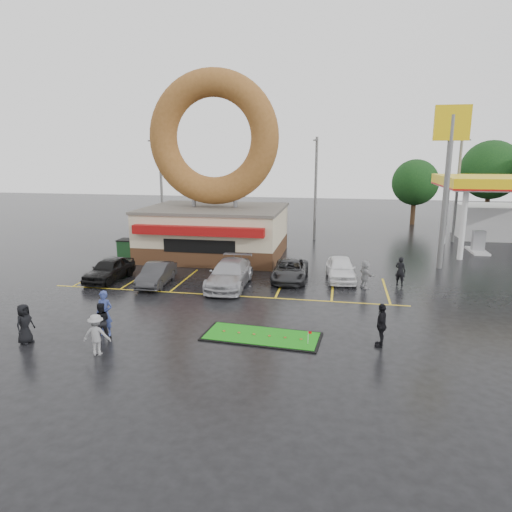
% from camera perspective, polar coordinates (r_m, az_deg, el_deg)
% --- Properties ---
extents(ground, '(120.00, 120.00, 0.00)m').
position_cam_1_polar(ground, '(22.14, -6.66, -7.51)').
color(ground, black).
rests_on(ground, ground).
extents(donut_shop, '(10.20, 8.70, 13.50)m').
position_cam_1_polar(donut_shop, '(34.21, -5.24, 7.39)').
color(donut_shop, '#472B19').
rests_on(donut_shop, ground).
extents(gas_station, '(12.30, 13.65, 5.90)m').
position_cam_1_polar(gas_station, '(43.16, 29.25, 5.92)').
color(gas_station, silver).
rests_on(gas_station, ground).
extents(shell_sign, '(2.20, 0.36, 10.60)m').
position_cam_1_polar(shell_sign, '(32.50, 22.99, 11.32)').
color(shell_sign, slate).
rests_on(shell_sign, ground).
extents(streetlight_left, '(0.40, 2.21, 9.00)m').
position_cam_1_polar(streetlight_left, '(43.03, -11.80, 8.70)').
color(streetlight_left, slate).
rests_on(streetlight_left, ground).
extents(streetlight_mid, '(0.40, 2.21, 9.00)m').
position_cam_1_polar(streetlight_mid, '(40.88, 7.46, 8.65)').
color(streetlight_mid, slate).
rests_on(streetlight_mid, ground).
extents(streetlight_right, '(0.40, 2.21, 9.00)m').
position_cam_1_polar(streetlight_right, '(42.92, 23.90, 7.87)').
color(streetlight_right, slate).
rests_on(streetlight_right, ground).
extents(tree_far_c, '(6.30, 6.30, 9.00)m').
position_cam_1_polar(tree_far_c, '(56.07, 27.29, 9.53)').
color(tree_far_c, '#332114').
rests_on(tree_far_c, ground).
extents(tree_far_d, '(4.90, 4.90, 7.00)m').
position_cam_1_polar(tree_far_d, '(52.46, 19.28, 8.67)').
color(tree_far_d, '#332114').
rests_on(tree_far_d, ground).
extents(car_black, '(1.90, 4.22, 1.41)m').
position_cam_1_polar(car_black, '(29.22, -17.87, -1.59)').
color(car_black, black).
rests_on(car_black, ground).
extents(car_dgrey, '(1.60, 3.98, 1.29)m').
position_cam_1_polar(car_dgrey, '(27.56, -12.32, -2.23)').
color(car_dgrey, '#29292B').
rests_on(car_dgrey, ground).
extents(car_silver, '(2.24, 5.29, 1.52)m').
position_cam_1_polar(car_silver, '(26.58, -3.31, -2.25)').
color(car_silver, '#A2A1A6').
rests_on(car_silver, ground).
extents(car_grey, '(2.11, 4.44, 1.22)m').
position_cam_1_polar(car_grey, '(28.01, 4.29, -1.80)').
color(car_grey, '#28292B').
rests_on(car_grey, ground).
extents(car_white, '(2.05, 4.31, 1.42)m').
position_cam_1_polar(car_white, '(28.41, 10.54, -1.56)').
color(car_white, white).
rests_on(car_white, ground).
extents(person_blue, '(0.72, 0.47, 1.97)m').
position_cam_1_polar(person_blue, '(20.54, -18.40, -6.82)').
color(person_blue, navy).
rests_on(person_blue, ground).
extents(person_blackjkt, '(0.96, 0.88, 1.59)m').
position_cam_1_polar(person_blackjkt, '(20.21, -18.83, -7.73)').
color(person_blackjkt, black).
rests_on(person_blackjkt, ground).
extents(person_hoodie, '(1.13, 0.76, 1.63)m').
position_cam_1_polar(person_hoodie, '(18.79, -19.31, -9.27)').
color(person_hoodie, gray).
rests_on(person_hoodie, ground).
extents(person_bystander, '(0.66, 0.89, 1.67)m').
position_cam_1_polar(person_bystander, '(21.03, -26.96, -7.56)').
color(person_bystander, black).
rests_on(person_bystander, ground).
extents(person_cameraman, '(0.57, 1.10, 1.80)m').
position_cam_1_polar(person_cameraman, '(19.15, 15.40, -8.32)').
color(person_cameraman, black).
rests_on(person_cameraman, ground).
extents(person_walker_near, '(1.07, 1.58, 1.63)m').
position_cam_1_polar(person_walker_near, '(26.98, 13.48, -2.24)').
color(person_walker_near, '#98989B').
rests_on(person_walker_near, ground).
extents(person_walker_far, '(0.74, 0.64, 1.70)m').
position_cam_1_polar(person_walker_far, '(28.13, 17.59, -1.81)').
color(person_walker_far, black).
rests_on(person_walker_far, ground).
extents(dumpster, '(1.82, 1.23, 1.30)m').
position_cam_1_polar(dumpster, '(35.17, -15.27, 0.85)').
color(dumpster, '#1A4520').
rests_on(dumpster, ground).
extents(putting_green, '(5.11, 2.53, 0.62)m').
position_cam_1_polar(putting_green, '(19.64, 0.72, -9.99)').
color(putting_green, black).
rests_on(putting_green, ground).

